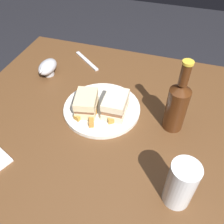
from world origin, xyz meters
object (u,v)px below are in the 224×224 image
object	(u,v)px
sandwich_half_right	(115,105)
pint_glass	(180,186)
plate	(102,108)
gravy_boat	(47,67)
sandwich_half_left	(86,103)
cider_bottle	(177,105)
fork	(87,61)

from	to	relation	value
sandwich_half_right	pint_glass	world-z (taller)	pint_glass
plate	gravy_boat	world-z (taller)	gravy_boat
sandwich_half_left	gravy_boat	xyz separation A→B (m)	(-0.24, 0.17, -0.01)
cider_bottle	plate	bearing A→B (deg)	179.98
plate	cider_bottle	xyz separation A→B (m)	(0.26, -0.00, 0.09)
gravy_boat	fork	distance (m)	0.19
gravy_boat	plate	bearing A→B (deg)	-25.12
gravy_boat	sandwich_half_right	bearing A→B (deg)	-22.79
sandwich_half_left	fork	bearing A→B (deg)	112.25
plate	cider_bottle	distance (m)	0.27
pint_glass	cider_bottle	size ratio (longest dim) A/B	0.57
sandwich_half_left	gravy_boat	distance (m)	0.30
plate	gravy_boat	distance (m)	0.32
pint_glass	fork	bearing A→B (deg)	131.23
plate	pint_glass	xyz separation A→B (m)	(0.30, -0.26, 0.06)
pint_glass	cider_bottle	xyz separation A→B (m)	(-0.04, 0.26, 0.04)
pint_glass	gravy_boat	size ratio (longest dim) A/B	1.24
sandwich_half_left	cider_bottle	xyz separation A→B (m)	(0.30, 0.03, 0.05)
sandwich_half_right	fork	size ratio (longest dim) A/B	0.63
plate	sandwich_half_left	distance (m)	0.07
gravy_boat	cider_bottle	distance (m)	0.57
sandwich_half_right	fork	distance (m)	0.37
sandwich_half_left	plate	bearing A→B (deg)	33.51
sandwich_half_right	cider_bottle	size ratio (longest dim) A/B	0.43
plate	cider_bottle	size ratio (longest dim) A/B	1.07
gravy_boat	sandwich_half_left	bearing A→B (deg)	-34.25
sandwich_half_left	cider_bottle	world-z (taller)	cider_bottle
sandwich_half_left	pint_glass	xyz separation A→B (m)	(0.35, -0.23, 0.02)
fork	gravy_boat	bearing A→B (deg)	-90.68
sandwich_half_left	cider_bottle	distance (m)	0.31
pint_glass	cider_bottle	bearing A→B (deg)	99.81
plate	fork	size ratio (longest dim) A/B	1.56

